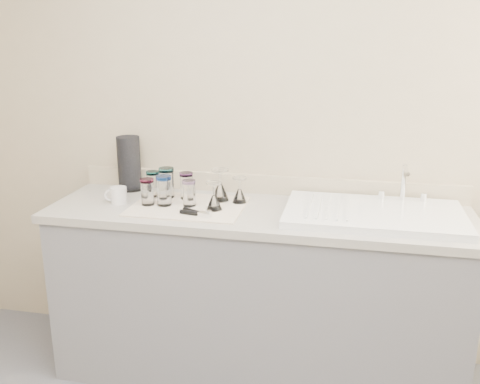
% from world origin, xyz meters
% --- Properties ---
extents(room_envelope, '(3.54, 3.50, 2.52)m').
position_xyz_m(room_envelope, '(0.00, 0.00, 1.56)').
color(room_envelope, '#58585E').
rests_on(room_envelope, ground).
extents(counter_unit, '(2.06, 0.62, 0.90)m').
position_xyz_m(counter_unit, '(0.00, 1.20, 0.45)').
color(counter_unit, slate).
rests_on(counter_unit, ground).
extents(sink_unit, '(0.82, 0.50, 0.22)m').
position_xyz_m(sink_unit, '(0.55, 1.20, 0.92)').
color(sink_unit, white).
rests_on(sink_unit, counter_unit).
extents(dish_towel, '(0.55, 0.42, 0.01)m').
position_xyz_m(dish_towel, '(-0.34, 1.17, 0.90)').
color(dish_towel, white).
rests_on(dish_towel, counter_unit).
extents(tumbler_teal, '(0.07, 0.07, 0.13)m').
position_xyz_m(tumbler_teal, '(-0.57, 1.29, 0.98)').
color(tumbler_teal, white).
rests_on(tumbler_teal, dish_towel).
extents(tumbler_cyan, '(0.08, 0.08, 0.16)m').
position_xyz_m(tumbler_cyan, '(-0.49, 1.29, 0.99)').
color(tumbler_cyan, white).
rests_on(tumbler_cyan, dish_towel).
extents(tumbler_purple, '(0.07, 0.07, 0.14)m').
position_xyz_m(tumbler_purple, '(-0.39, 1.29, 0.98)').
color(tumbler_purple, white).
rests_on(tumbler_purple, dish_towel).
extents(tumbler_magenta, '(0.07, 0.07, 0.13)m').
position_xyz_m(tumbler_magenta, '(-0.54, 1.14, 0.98)').
color(tumbler_magenta, white).
rests_on(tumbler_magenta, dish_towel).
extents(tumbler_blue, '(0.08, 0.08, 0.15)m').
position_xyz_m(tumbler_blue, '(-0.46, 1.15, 0.98)').
color(tumbler_blue, white).
rests_on(tumbler_blue, dish_towel).
extents(tumbler_lavender, '(0.07, 0.07, 0.13)m').
position_xyz_m(tumbler_lavender, '(-0.34, 1.17, 0.97)').
color(tumbler_lavender, white).
rests_on(tumbler_lavender, dish_towel).
extents(goblet_back_left, '(0.09, 0.09, 0.16)m').
position_xyz_m(goblet_back_left, '(-0.21, 1.29, 0.96)').
color(goblet_back_left, white).
rests_on(goblet_back_left, dish_towel).
extents(goblet_back_right, '(0.07, 0.07, 0.13)m').
position_xyz_m(goblet_back_right, '(-0.11, 1.28, 0.95)').
color(goblet_back_right, white).
rests_on(goblet_back_right, dish_towel).
extents(goblet_front_left, '(0.08, 0.08, 0.14)m').
position_xyz_m(goblet_front_left, '(-0.20, 1.14, 0.95)').
color(goblet_front_left, white).
rests_on(goblet_front_left, dish_towel).
extents(can_opener, '(0.16, 0.09, 0.02)m').
position_xyz_m(can_opener, '(-0.26, 1.04, 0.92)').
color(can_opener, silver).
rests_on(can_opener, dish_towel).
extents(white_mug, '(0.12, 0.10, 0.08)m').
position_xyz_m(white_mug, '(-0.71, 1.16, 0.94)').
color(white_mug, silver).
rests_on(white_mug, counter_unit).
extents(paper_towel_roll, '(0.16, 0.16, 0.29)m').
position_xyz_m(paper_towel_roll, '(-0.75, 1.41, 1.04)').
color(paper_towel_roll, black).
rests_on(paper_towel_roll, counter_unit).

